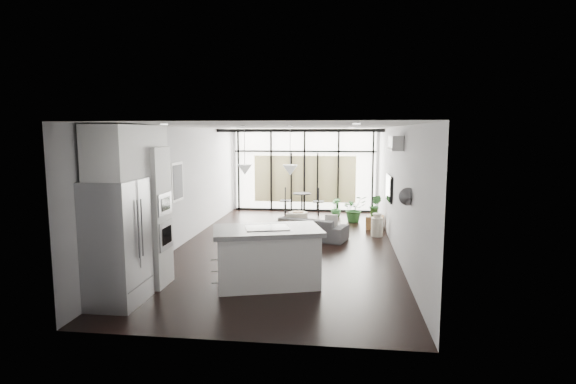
% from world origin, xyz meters
% --- Properties ---
extents(floor, '(5.00, 10.00, 0.00)m').
position_xyz_m(floor, '(0.00, 0.00, 0.00)').
color(floor, black).
rests_on(floor, ground).
extents(ceiling, '(5.00, 10.00, 0.00)m').
position_xyz_m(ceiling, '(0.00, 0.00, 2.80)').
color(ceiling, silver).
rests_on(ceiling, ground).
extents(wall_left, '(0.02, 10.00, 2.80)m').
position_xyz_m(wall_left, '(-2.50, 0.00, 1.40)').
color(wall_left, silver).
rests_on(wall_left, ground).
extents(wall_right, '(0.02, 10.00, 2.80)m').
position_xyz_m(wall_right, '(2.50, 0.00, 1.40)').
color(wall_right, silver).
rests_on(wall_right, ground).
extents(wall_back, '(5.00, 0.02, 2.80)m').
position_xyz_m(wall_back, '(0.00, 5.00, 1.40)').
color(wall_back, silver).
rests_on(wall_back, ground).
extents(wall_front, '(5.00, 0.02, 2.80)m').
position_xyz_m(wall_front, '(0.00, -5.00, 1.40)').
color(wall_front, silver).
rests_on(wall_front, ground).
extents(glazing, '(5.00, 0.20, 2.80)m').
position_xyz_m(glazing, '(0.00, 4.88, 1.40)').
color(glazing, black).
rests_on(glazing, ground).
extents(skylight, '(4.70, 1.90, 0.06)m').
position_xyz_m(skylight, '(0.00, 4.00, 2.77)').
color(skylight, silver).
rests_on(skylight, ceiling).
extents(neighbour_building, '(3.50, 0.02, 1.60)m').
position_xyz_m(neighbour_building, '(0.00, 4.95, 1.10)').
color(neighbour_building, '#D2BD8B').
rests_on(neighbour_building, ground).
extents(island, '(2.09, 1.58, 1.01)m').
position_xyz_m(island, '(0.02, -2.79, 0.51)').
color(island, white).
rests_on(island, floor).
extents(cooktop, '(0.85, 0.68, 0.01)m').
position_xyz_m(cooktop, '(0.02, -2.79, 1.02)').
color(cooktop, black).
rests_on(cooktop, island).
extents(fridge, '(0.75, 0.94, 1.95)m').
position_xyz_m(fridge, '(-2.16, -3.94, 0.97)').
color(fridge, '#ACADB1').
rests_on(fridge, floor).
extents(appliance_column, '(0.63, 0.66, 2.42)m').
position_xyz_m(appliance_column, '(-2.04, -3.05, 1.21)').
color(appliance_column, white).
rests_on(appliance_column, floor).
extents(upper_cabinets, '(0.62, 1.75, 0.86)m').
position_xyz_m(upper_cabinets, '(-2.12, -3.50, 2.35)').
color(upper_cabinets, white).
rests_on(upper_cabinets, wall_left).
extents(pendant_left, '(0.26, 0.26, 0.18)m').
position_xyz_m(pendant_left, '(-0.40, -2.65, 2.02)').
color(pendant_left, silver).
rests_on(pendant_left, ceiling).
extents(pendant_right, '(0.26, 0.26, 0.18)m').
position_xyz_m(pendant_right, '(0.40, -2.65, 2.02)').
color(pendant_right, silver).
rests_on(pendant_right, ceiling).
extents(sofa, '(1.96, 1.08, 0.74)m').
position_xyz_m(sofa, '(0.49, 0.79, 0.37)').
color(sofa, '#49494C').
rests_on(sofa, floor).
extents(console_bench, '(1.28, 0.58, 0.40)m').
position_xyz_m(console_bench, '(-0.19, 0.52, 0.20)').
color(console_bench, brown).
rests_on(console_bench, floor).
extents(pouf, '(0.70, 0.70, 0.44)m').
position_xyz_m(pouf, '(0.06, 2.11, 0.22)').
color(pouf, beige).
rests_on(pouf, floor).
extents(crate, '(0.53, 0.53, 0.36)m').
position_xyz_m(crate, '(2.22, 2.23, 0.18)').
color(crate, brown).
rests_on(crate, floor).
extents(plant_tall, '(1.00, 1.04, 0.62)m').
position_xyz_m(plant_tall, '(1.66, 3.15, 0.31)').
color(plant_tall, '#295D29').
rests_on(plant_tall, floor).
extents(plant_med, '(0.59, 0.67, 0.33)m').
position_xyz_m(plant_med, '(1.10, 3.95, 0.16)').
color(plant_med, '#295D29').
rests_on(plant_med, floor).
extents(plant_crate, '(0.49, 0.67, 0.27)m').
position_xyz_m(plant_crate, '(2.22, 2.23, 0.49)').
color(plant_crate, '#295D29').
rests_on(plant_crate, crate).
extents(milk_can, '(0.32, 0.32, 0.61)m').
position_xyz_m(milk_can, '(2.21, 1.27, 0.30)').
color(milk_can, beige).
rests_on(milk_can, floor).
extents(bistro_set, '(1.65, 0.73, 0.78)m').
position_xyz_m(bistro_set, '(-0.02, 4.16, 0.39)').
color(bistro_set, black).
rests_on(bistro_set, floor).
extents(tv, '(0.05, 1.10, 0.65)m').
position_xyz_m(tv, '(2.46, 1.00, 1.30)').
color(tv, black).
rests_on(tv, wall_right).
extents(ac_unit, '(0.22, 0.90, 0.30)m').
position_xyz_m(ac_unit, '(2.38, -0.80, 2.45)').
color(ac_unit, silver).
rests_on(ac_unit, wall_right).
extents(framed_art, '(0.04, 0.70, 0.90)m').
position_xyz_m(framed_art, '(-2.47, -0.50, 1.55)').
color(framed_art, black).
rests_on(framed_art, wall_left).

